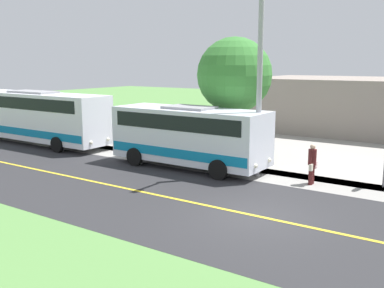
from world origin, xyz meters
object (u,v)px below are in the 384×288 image
at_px(shuttle_bus_front, 189,134).
at_px(tree_curbside, 234,75).
at_px(street_light_pole, 259,67).
at_px(pedestrian_with_bags, 312,163).
at_px(transit_bus_rear, 35,115).

distance_m(shuttle_bus_front, tree_curbside, 4.04).
bearing_deg(shuttle_bus_front, street_light_pole, 95.20).
bearing_deg(pedestrian_with_bags, street_light_pole, -90.48).
distance_m(shuttle_bus_front, transit_bus_rear, 11.78).
bearing_deg(tree_curbside, shuttle_bus_front, -17.21).
height_order(shuttle_bus_front, street_light_pole, street_light_pole).
height_order(transit_bus_rear, street_light_pole, street_light_pole).
height_order(transit_bus_rear, tree_curbside, tree_curbside).
relative_size(shuttle_bus_front, pedestrian_with_bags, 4.57).
distance_m(shuttle_bus_front, street_light_pole, 4.71).
distance_m(pedestrian_with_bags, tree_curbside, 6.70).
relative_size(shuttle_bus_front, transit_bus_rear, 0.69).
bearing_deg(street_light_pole, shuttle_bus_front, -84.80).
relative_size(pedestrian_with_bags, street_light_pole, 0.20).
xyz_separation_m(pedestrian_with_bags, tree_curbside, (-2.53, -5.15, 3.47)).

